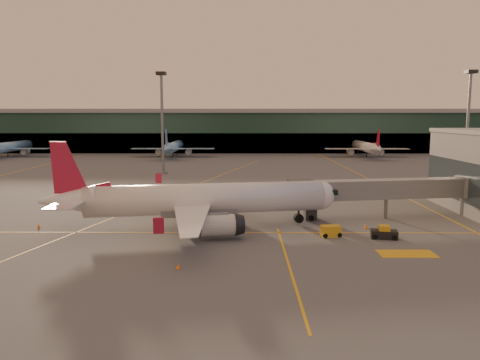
{
  "coord_description": "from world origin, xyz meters",
  "views": [
    {
      "loc": [
        0.49,
        -52.59,
        14.56
      ],
      "look_at": [
        -0.02,
        17.68,
        5.0
      ],
      "focal_mm": 35.0,
      "sensor_mm": 36.0,
      "label": 1
    }
  ],
  "objects_px": {
    "gpu_cart": "(331,231)",
    "pushback_tug": "(384,233)",
    "main_airplane": "(197,200)",
    "catering_truck": "(213,200)"
  },
  "relations": [
    {
      "from": "main_airplane",
      "to": "pushback_tug",
      "type": "height_order",
      "value": "main_airplane"
    },
    {
      "from": "gpu_cart",
      "to": "pushback_tug",
      "type": "relative_size",
      "value": 0.77
    },
    {
      "from": "main_airplane",
      "to": "catering_truck",
      "type": "bearing_deg",
      "value": 64.73
    },
    {
      "from": "main_airplane",
      "to": "catering_truck",
      "type": "xyz_separation_m",
      "value": [
        1.68,
        6.27,
        -1.09
      ]
    },
    {
      "from": "main_airplane",
      "to": "catering_truck",
      "type": "height_order",
      "value": "main_airplane"
    },
    {
      "from": "gpu_cart",
      "to": "catering_truck",
      "type": "bearing_deg",
      "value": 133.86
    },
    {
      "from": "pushback_tug",
      "to": "main_airplane",
      "type": "bearing_deg",
      "value": 178.78
    },
    {
      "from": "pushback_tug",
      "to": "catering_truck",
      "type": "bearing_deg",
      "value": 163.1
    },
    {
      "from": "main_airplane",
      "to": "gpu_cart",
      "type": "bearing_deg",
      "value": -23.38
    },
    {
      "from": "catering_truck",
      "to": "gpu_cart",
      "type": "distance_m",
      "value": 18.25
    }
  ]
}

